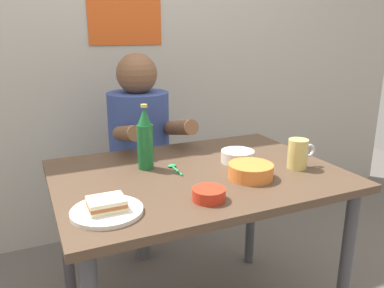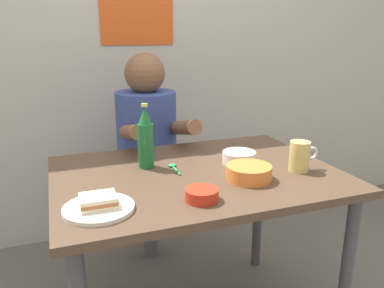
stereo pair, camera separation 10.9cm
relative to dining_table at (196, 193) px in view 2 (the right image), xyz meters
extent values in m
cube|color=#ADA89E|center=(0.00, 1.05, 0.65)|extent=(4.40, 0.08, 2.60)
cube|color=#4C3828|center=(0.00, 0.00, 0.08)|extent=(1.10, 0.80, 0.03)
cylinder|color=#3F3F44|center=(0.49, -0.34, -0.29)|extent=(0.05, 0.05, 0.71)
cylinder|color=#3F3F44|center=(-0.49, 0.34, -0.29)|extent=(0.05, 0.05, 0.71)
cylinder|color=#3F3F44|center=(0.49, 0.34, -0.29)|extent=(0.05, 0.05, 0.71)
cylinder|color=#4C4C51|center=(-0.05, 0.63, -0.44)|extent=(0.08, 0.08, 0.41)
cylinder|color=maroon|center=(-0.05, 0.63, -0.22)|extent=(0.34, 0.34, 0.04)
cylinder|color=#33478C|center=(-0.05, 0.63, 0.06)|extent=(0.32, 0.32, 0.52)
sphere|color=brown|center=(-0.05, 0.63, 0.42)|extent=(0.21, 0.21, 0.21)
cylinder|color=brown|center=(-0.18, 0.38, 0.18)|extent=(0.07, 0.31, 0.14)
cylinder|color=brown|center=(0.08, 0.38, 0.18)|extent=(0.07, 0.31, 0.14)
cylinder|color=silver|center=(-0.40, -0.22, 0.10)|extent=(0.22, 0.22, 0.01)
cube|color=beige|center=(-0.40, -0.22, 0.11)|extent=(0.11, 0.09, 0.01)
cube|color=#9E592D|center=(-0.40, -0.22, 0.13)|extent=(0.11, 0.09, 0.01)
cube|color=beige|center=(-0.40, -0.22, 0.14)|extent=(0.11, 0.09, 0.01)
cylinder|color=#D1BC66|center=(0.39, -0.13, 0.15)|extent=(0.08, 0.08, 0.12)
torus|color=silver|center=(0.44, -0.13, 0.16)|extent=(0.06, 0.01, 0.06)
cylinder|color=#19602D|center=(-0.17, 0.12, 0.18)|extent=(0.06, 0.06, 0.18)
cone|color=#19602D|center=(-0.17, 0.12, 0.31)|extent=(0.05, 0.05, 0.07)
cylinder|color=#BFB74C|center=(-0.17, 0.12, 0.35)|extent=(0.03, 0.03, 0.01)
cylinder|color=red|center=(-0.08, -0.26, 0.11)|extent=(0.11, 0.11, 0.04)
cylinder|color=#A33521|center=(-0.08, -0.26, 0.12)|extent=(0.09, 0.09, 0.02)
cylinder|color=silver|center=(0.20, 0.04, 0.12)|extent=(0.14, 0.14, 0.05)
cylinder|color=tan|center=(0.20, 0.04, 0.13)|extent=(0.11, 0.11, 0.02)
cylinder|color=orange|center=(0.15, -0.15, 0.12)|extent=(0.17, 0.17, 0.05)
cylinder|color=#B25B2D|center=(0.15, -0.15, 0.13)|extent=(0.14, 0.14, 0.02)
cylinder|color=#26A559|center=(-0.07, 0.03, 0.10)|extent=(0.01, 0.11, 0.01)
ellipsoid|color=#26A559|center=(-0.07, 0.09, 0.10)|extent=(0.04, 0.02, 0.01)
camera|label=1|loc=(-0.61, -1.29, 0.62)|focal=35.93mm
camera|label=2|loc=(-0.50, -1.33, 0.62)|focal=35.93mm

